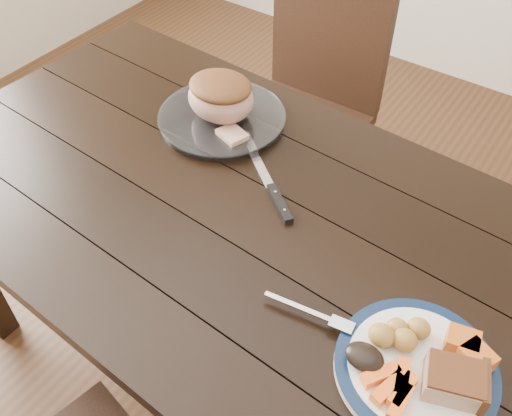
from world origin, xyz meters
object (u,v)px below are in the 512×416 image
Objects in this scene: fork at (315,314)px; roast_joint at (221,98)px; chair_far at (309,98)px; carving_knife at (274,192)px; dinner_plate at (416,369)px; pork_slice at (454,381)px; serving_platter at (222,119)px; dining_table at (233,231)px.

roast_joint is at bearing 134.66° from fork.
chair_far is 5.22× the size of fork.
carving_knife is at bearing -29.39° from roast_joint.
pork_slice is at bearing -4.76° from dinner_plate.
carving_knife is at bearing 153.20° from dinner_plate.
dinner_plate is (0.74, -0.88, 0.23)m from chair_far.
roast_joint reaches higher than fork.
fork reaches higher than carving_knife.
serving_platter is at bearing 134.66° from fork.
pork_slice is at bearing -7.14° from fork.
dinner_plate is 0.80m from serving_platter.
fork is (0.31, -0.16, 0.11)m from dining_table.
dining_table is at bearing 165.14° from pork_slice.
carving_knife is at bearing 112.55° from chair_far.
dining_table is 9.36× the size of roast_joint.
dining_table is at bearing -89.81° from carving_knife.
dining_table is at bearing -48.39° from serving_platter.
serving_platter is at bearing -172.93° from carving_knife.
dining_table is at bearing 144.68° from fork.
serving_platter is 0.30m from carving_knife.
serving_platter is (-0.71, 0.37, 0.00)m from dinner_plate.
fork is 1.02× the size of roast_joint.
chair_far is at bearing 93.01° from roast_joint.
chair_far is at bearing 107.22° from dining_table.
dinner_plate reaches higher than dining_table.
carving_knife is (0.26, -0.15, -0.07)m from roast_joint.
carving_knife is (-0.45, 0.23, -0.00)m from dinner_plate.
serving_platter reaches higher than carving_knife.
chair_far is at bearing 93.01° from serving_platter.
roast_joint is (-0.51, 0.38, 0.05)m from fork.
fork is 0.64m from roast_joint.
dinner_plate is at bearing -27.77° from roast_joint.
dining_table is at bearing 106.14° from chair_far.
chair_far is 0.56m from serving_platter.
fork is at bearing -26.90° from dining_table.
dinner_plate is 0.80m from roast_joint.
fork is at bearing 119.95° from chair_far.
pork_slice is at bearing -26.12° from roast_joint.
carving_knife is at bearing 155.62° from pork_slice.
dining_table is 0.35m from roast_joint.
dinner_plate is at bearing 175.24° from pork_slice.
dinner_plate is 0.20m from fork.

